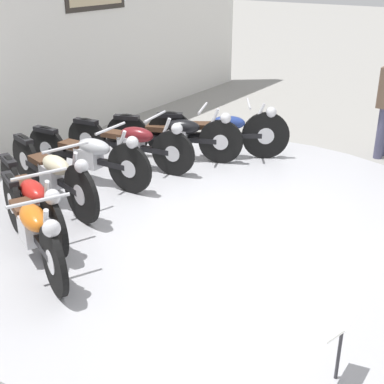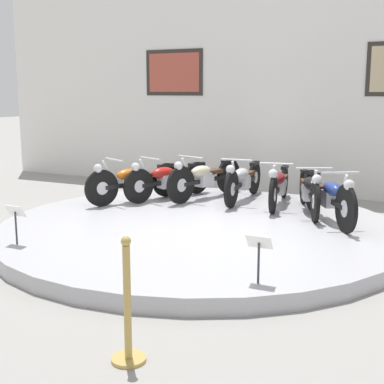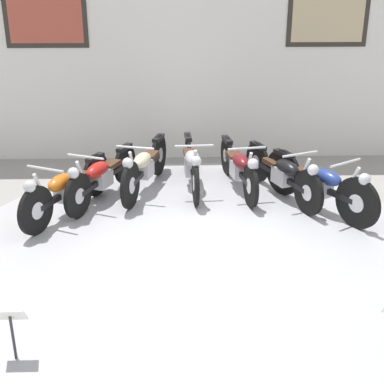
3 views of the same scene
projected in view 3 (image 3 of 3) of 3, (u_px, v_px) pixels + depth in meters
The scene contains 11 objects.
ground_plane at pixel (197, 257), 6.50m from camera, with size 60.00×60.00×0.00m, color gray.
display_platform at pixel (197, 250), 6.46m from camera, with size 5.86×5.86×0.20m, color #ADADB2.
back_wall at pixel (188, 30), 9.23m from camera, with size 14.00×0.22×4.57m.
motorcycle_orange at pixel (66, 188), 7.06m from camera, with size 0.89×1.81×0.79m.
motorcycle_red at pixel (101, 175), 7.52m from camera, with size 0.81×1.83×0.78m.
motorcycle_cream at pixel (145, 166), 7.83m from camera, with size 0.67×1.95×0.80m.
motorcycle_silver at pixel (192, 163), 7.96m from camera, with size 0.54×1.97×0.79m.
motorcycle_maroon at pixel (239, 166), 7.88m from camera, with size 0.54×1.94×0.78m.
motorcycle_black at pixel (283, 173), 7.60m from camera, with size 0.80×1.85×0.78m.
motorcycle_blue at pixel (320, 183), 7.16m from camera, with size 1.13×1.73×0.81m.
info_placard_front_left at pixel (11, 322), 4.37m from camera, with size 0.26×0.11×0.51m.
Camera 3 is at (-0.24, -5.70, 3.21)m, focal length 50.00 mm.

